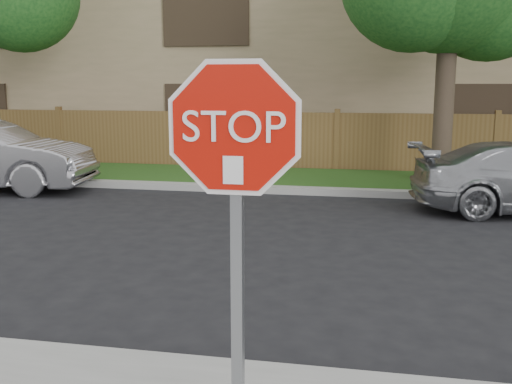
# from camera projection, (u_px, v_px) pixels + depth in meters

# --- Properties ---
(ground) EXTENTS (90.00, 90.00, 0.00)m
(ground) POSITION_uv_depth(u_px,v_px,m) (248.00, 371.00, 5.02)
(ground) COLOR black
(ground) RESTS_ON ground
(far_curb) EXTENTS (70.00, 0.30, 0.15)m
(far_curb) POSITION_uv_depth(u_px,v_px,m) (326.00, 191.00, 12.87)
(far_curb) COLOR gray
(far_curb) RESTS_ON ground
(grass_strip) EXTENTS (70.00, 3.00, 0.12)m
(grass_strip) POSITION_uv_depth(u_px,v_px,m) (332.00, 180.00, 14.47)
(grass_strip) COLOR #1E4714
(grass_strip) RESTS_ON ground
(fence) EXTENTS (70.00, 0.12, 1.60)m
(fence) POSITION_uv_depth(u_px,v_px,m) (337.00, 143.00, 15.88)
(fence) COLOR brown
(fence) RESTS_ON ground
(apartment_building) EXTENTS (35.20, 9.20, 7.20)m
(apartment_building) POSITION_uv_depth(u_px,v_px,m) (349.00, 49.00, 20.79)
(apartment_building) COLOR #93815B
(apartment_building) RESTS_ON ground
(stop_sign) EXTENTS (1.01, 0.13, 2.55)m
(stop_sign) POSITION_uv_depth(u_px,v_px,m) (235.00, 187.00, 3.22)
(stop_sign) COLOR gray
(stop_sign) RESTS_ON sidewalk_near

